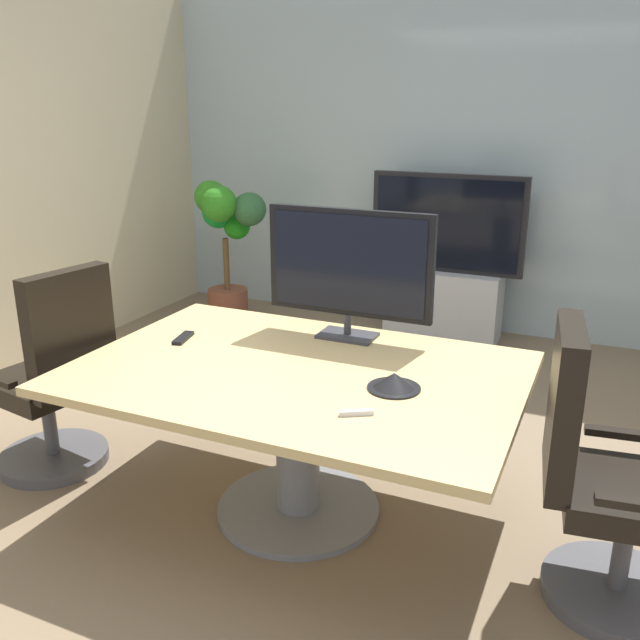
{
  "coord_description": "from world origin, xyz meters",
  "views": [
    {
      "loc": [
        1.23,
        -2.61,
        1.85
      ],
      "look_at": [
        0.01,
        0.13,
        0.87
      ],
      "focal_mm": 38.16,
      "sensor_mm": 36.0,
      "label": 1
    }
  ],
  "objects_px": {
    "office_chair_right": "(603,492)",
    "conference_phone": "(394,382)",
    "conference_table": "(297,403)",
    "remote_control": "(183,338)",
    "office_chair_left": "(56,388)",
    "potted_plant": "(226,235)",
    "wall_display_unit": "(444,284)",
    "tv_monitor": "(349,266)"
  },
  "relations": [
    {
      "from": "office_chair_right",
      "to": "conference_phone",
      "type": "distance_m",
      "value": 0.88
    },
    {
      "from": "conference_table",
      "to": "remote_control",
      "type": "bearing_deg",
      "value": 170.7
    },
    {
      "from": "office_chair_left",
      "to": "office_chair_right",
      "type": "height_order",
      "value": "same"
    },
    {
      "from": "potted_plant",
      "to": "remote_control",
      "type": "distance_m",
      "value": 2.44
    },
    {
      "from": "office_chair_right",
      "to": "potted_plant",
      "type": "height_order",
      "value": "potted_plant"
    },
    {
      "from": "remote_control",
      "to": "office_chair_right",
      "type": "bearing_deg",
      "value": -17.02
    },
    {
      "from": "potted_plant",
      "to": "wall_display_unit",
      "type": "bearing_deg",
      "value": 13.16
    },
    {
      "from": "tv_monitor",
      "to": "remote_control",
      "type": "bearing_deg",
      "value": -152.71
    },
    {
      "from": "conference_phone",
      "to": "remote_control",
      "type": "bearing_deg",
      "value": 172.66
    },
    {
      "from": "conference_phone",
      "to": "tv_monitor",
      "type": "bearing_deg",
      "value": 128.27
    },
    {
      "from": "tv_monitor",
      "to": "potted_plant",
      "type": "height_order",
      "value": "tv_monitor"
    },
    {
      "from": "office_chair_right",
      "to": "conference_phone",
      "type": "xyz_separation_m",
      "value": [
        -0.83,
        0.01,
        0.3
      ]
    },
    {
      "from": "conference_table",
      "to": "wall_display_unit",
      "type": "height_order",
      "value": "wall_display_unit"
    },
    {
      "from": "conference_table",
      "to": "potted_plant",
      "type": "relative_size",
      "value": 1.59
    },
    {
      "from": "office_chair_left",
      "to": "tv_monitor",
      "type": "xyz_separation_m",
      "value": [
        1.34,
        0.63,
        0.62
      ]
    },
    {
      "from": "wall_display_unit",
      "to": "office_chair_right",
      "type": "bearing_deg",
      "value": -64.73
    },
    {
      "from": "wall_display_unit",
      "to": "potted_plant",
      "type": "bearing_deg",
      "value": -166.84
    },
    {
      "from": "tv_monitor",
      "to": "remote_control",
      "type": "xyz_separation_m",
      "value": [
        -0.72,
        -0.37,
        -0.35
      ]
    },
    {
      "from": "wall_display_unit",
      "to": "remote_control",
      "type": "distance_m",
      "value": 2.7
    },
    {
      "from": "tv_monitor",
      "to": "potted_plant",
      "type": "bearing_deg",
      "value": 135.08
    },
    {
      "from": "potted_plant",
      "to": "tv_monitor",
      "type": "bearing_deg",
      "value": -44.92
    },
    {
      "from": "potted_plant",
      "to": "conference_phone",
      "type": "bearing_deg",
      "value": -46.32
    },
    {
      "from": "remote_control",
      "to": "tv_monitor",
      "type": "bearing_deg",
      "value": 14.84
    },
    {
      "from": "potted_plant",
      "to": "conference_phone",
      "type": "relative_size",
      "value": 5.53
    },
    {
      "from": "potted_plant",
      "to": "office_chair_right",
      "type": "bearing_deg",
      "value": -37.47
    },
    {
      "from": "office_chair_right",
      "to": "remote_control",
      "type": "relative_size",
      "value": 6.41
    },
    {
      "from": "office_chair_left",
      "to": "remote_control",
      "type": "distance_m",
      "value": 0.72
    },
    {
      "from": "conference_phone",
      "to": "conference_table",
      "type": "bearing_deg",
      "value": 175.58
    },
    {
      "from": "office_chair_right",
      "to": "tv_monitor",
      "type": "height_order",
      "value": "tv_monitor"
    },
    {
      "from": "office_chair_left",
      "to": "conference_phone",
      "type": "relative_size",
      "value": 4.95
    },
    {
      "from": "remote_control",
      "to": "wall_display_unit",
      "type": "bearing_deg",
      "value": 63.21
    },
    {
      "from": "office_chair_left",
      "to": "office_chair_right",
      "type": "bearing_deg",
      "value": 101.9
    },
    {
      "from": "conference_table",
      "to": "potted_plant",
      "type": "distance_m",
      "value": 2.91
    },
    {
      "from": "conference_table",
      "to": "tv_monitor",
      "type": "relative_size",
      "value": 2.31
    },
    {
      "from": "conference_table",
      "to": "tv_monitor",
      "type": "distance_m",
      "value": 0.72
    },
    {
      "from": "conference_table",
      "to": "office_chair_left",
      "type": "height_order",
      "value": "office_chair_left"
    },
    {
      "from": "office_chair_right",
      "to": "tv_monitor",
      "type": "xyz_separation_m",
      "value": [
        -1.24,
        0.53,
        0.62
      ]
    },
    {
      "from": "tv_monitor",
      "to": "conference_table",
      "type": "bearing_deg",
      "value": -95.73
    },
    {
      "from": "office_chair_right",
      "to": "remote_control",
      "type": "xyz_separation_m",
      "value": [
        -1.96,
        0.16,
        0.27
      ]
    },
    {
      "from": "conference_table",
      "to": "conference_phone",
      "type": "distance_m",
      "value": 0.5
    },
    {
      "from": "conference_table",
      "to": "office_chair_right",
      "type": "relative_size",
      "value": 1.78
    },
    {
      "from": "tv_monitor",
      "to": "wall_display_unit",
      "type": "xyz_separation_m",
      "value": [
        -0.06,
        2.22,
        -0.64
      ]
    }
  ]
}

